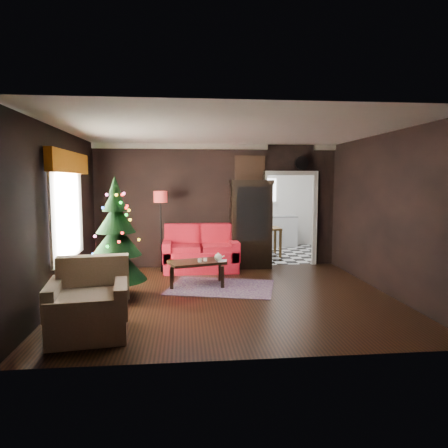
{
  "coord_description": "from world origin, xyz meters",
  "views": [
    {
      "loc": [
        -0.76,
        -6.74,
        1.96
      ],
      "look_at": [
        0.0,
        0.9,
        1.15
      ],
      "focal_mm": 32.5,
      "sensor_mm": 36.0,
      "label": 1
    }
  ],
  "objects": [
    {
      "name": "cup_b",
      "position": [
        -0.48,
        0.7,
        0.5
      ],
      "size": [
        0.08,
        0.08,
        0.06
      ],
      "primitive_type": "cylinder",
      "rotation": [
        0.0,
        0.0,
        0.16
      ],
      "color": "white",
      "rests_on": "coffee_table"
    },
    {
      "name": "coffee_table",
      "position": [
        -0.53,
        0.79,
        0.24
      ],
      "size": [
        1.14,
        0.87,
        0.45
      ],
      "primitive_type": null,
      "rotation": [
        0.0,
        0.0,
        0.29
      ],
      "color": "black",
      "rests_on": "rug"
    },
    {
      "name": "kitchen_table",
      "position": [
        1.4,
        3.7,
        0.38
      ],
      "size": [
        0.7,
        0.7,
        0.75
      ],
      "primitive_type": null,
      "color": "brown",
      "rests_on": "ground"
    },
    {
      "name": "book",
      "position": [
        -0.13,
        0.73,
        0.57
      ],
      "size": [
        0.16,
        0.04,
        0.21
      ],
      "primitive_type": "imported",
      "rotation": [
        0.0,
        0.0,
        -0.16
      ],
      "color": "tan",
      "rests_on": "coffee_table"
    },
    {
      "name": "christmas_tree",
      "position": [
        -1.88,
        0.05,
        1.05
      ],
      "size": [
        1.18,
        1.18,
        1.88
      ],
      "primitive_type": null,
      "rotation": [
        0.0,
        0.0,
        0.22
      ],
      "color": "black",
      "rests_on": "ground"
    },
    {
      "name": "kitchen_window",
      "position": [
        1.7,
        5.45,
        1.7
      ],
      "size": [
        0.7,
        0.06,
        0.7
      ],
      "primitive_type": "cube",
      "color": "white",
      "rests_on": "ground"
    },
    {
      "name": "kitchen_counter",
      "position": [
        1.7,
        5.2,
        0.45
      ],
      "size": [
        1.8,
        0.6,
        0.9
      ],
      "primitive_type": "cube",
      "color": "silver",
      "rests_on": "ground"
    },
    {
      "name": "wall_clock",
      "position": [
        1.95,
        2.45,
        2.38
      ],
      "size": [
        0.32,
        0.32,
        0.06
      ],
      "primitive_type": "cylinder",
      "color": "white",
      "rests_on": "wall_back"
    },
    {
      "name": "doorway",
      "position": [
        1.7,
        2.5,
        1.05
      ],
      "size": [
        1.1,
        0.1,
        2.1
      ],
      "primitive_type": null,
      "color": "white",
      "rests_on": "ground"
    },
    {
      "name": "wall_back",
      "position": [
        0.0,
        2.5,
        1.4
      ],
      "size": [
        5.5,
        0.0,
        5.5
      ],
      "primitive_type": "plane",
      "rotation": [
        1.57,
        0.0,
        0.0
      ],
      "color": "black",
      "rests_on": "ground"
    },
    {
      "name": "loveseat",
      "position": [
        -0.4,
        2.05,
        0.5
      ],
      "size": [
        1.7,
        0.9,
        1.0
      ],
      "primitive_type": null,
      "color": "maroon",
      "rests_on": "ground"
    },
    {
      "name": "painting",
      "position": [
        0.75,
        2.46,
        2.25
      ],
      "size": [
        0.62,
        0.05,
        0.52
      ],
      "primitive_type": "cube",
      "color": "tan",
      "rests_on": "wall_back"
    },
    {
      "name": "valance",
      "position": [
        -2.63,
        0.2,
        2.27
      ],
      "size": [
        0.12,
        2.1,
        0.35
      ],
      "primitive_type": "cube",
      "color": "#A4540D",
      "rests_on": "wall_left"
    },
    {
      "name": "floor",
      "position": [
        0.0,
        0.0,
        0.0
      ],
      "size": [
        5.5,
        5.5,
        0.0
      ],
      "primitive_type": "plane",
      "color": "black",
      "rests_on": "ground"
    },
    {
      "name": "curio_cabinet",
      "position": [
        0.75,
        2.27,
        0.95
      ],
      "size": [
        0.9,
        0.45,
        1.9
      ],
      "primitive_type": null,
      "color": "black",
      "rests_on": "ground"
    },
    {
      "name": "wall_left",
      "position": [
        -2.75,
        0.0,
        1.4
      ],
      "size": [
        0.0,
        5.5,
        5.5
      ],
      "primitive_type": "plane",
      "rotation": [
        1.57,
        0.0,
        1.57
      ],
      "color": "black",
      "rests_on": "ground"
    },
    {
      "name": "ceiling",
      "position": [
        0.0,
        0.0,
        2.8
      ],
      "size": [
        5.5,
        5.5,
        0.0
      ],
      "primitive_type": "plane",
      "rotation": [
        3.14,
        0.0,
        0.0
      ],
      "color": "white",
      "rests_on": "ground"
    },
    {
      "name": "floor_lamp",
      "position": [
        -1.26,
        2.01,
        0.83
      ],
      "size": [
        0.36,
        0.36,
        1.85
      ],
      "primitive_type": null,
      "rotation": [
        0.0,
        0.0,
        0.16
      ],
      "color": "black",
      "rests_on": "ground"
    },
    {
      "name": "cup_a",
      "position": [
        -0.37,
        0.78,
        0.49
      ],
      "size": [
        0.09,
        0.09,
        0.06
      ],
      "primitive_type": "cylinder",
      "rotation": [
        0.0,
        0.0,
        0.4
      ],
      "color": "white",
      "rests_on": "coffee_table"
    },
    {
      "name": "teapot",
      "position": [
        -0.13,
        0.74,
        0.54
      ],
      "size": [
        0.2,
        0.2,
        0.16
      ],
      "primitive_type": null,
      "rotation": [
        0.0,
        0.0,
        -0.2
      ],
      "color": "beige",
      "rests_on": "coffee_table"
    },
    {
      "name": "armchair",
      "position": [
        -1.98,
        -1.59,
        0.46
      ],
      "size": [
        1.11,
        1.11,
        1.01
      ],
      "primitive_type": null,
      "rotation": [
        0.0,
        0.0,
        0.14
      ],
      "color": "beige",
      "rests_on": "ground"
    },
    {
      "name": "kitchen_floor",
      "position": [
        1.7,
        4.0,
        0.0
      ],
      "size": [
        3.0,
        3.0,
        0.0
      ],
      "primitive_type": "plane",
      "color": "white",
      "rests_on": "ground"
    },
    {
      "name": "wall_right",
      "position": [
        2.75,
        0.0,
        1.4
      ],
      "size": [
        0.0,
        5.5,
        5.5
      ],
      "primitive_type": "plane",
      "rotation": [
        1.57,
        0.0,
        -1.57
      ],
      "color": "black",
      "rests_on": "ground"
    },
    {
      "name": "left_window",
      "position": [
        -2.71,
        0.2,
        1.45
      ],
      "size": [
        0.05,
        1.6,
        1.4
      ],
      "primitive_type": "cube",
      "color": "white",
      "rests_on": "wall_left"
    },
    {
      "name": "wall_front",
      "position": [
        0.0,
        -2.5,
        1.4
      ],
      "size": [
        5.5,
        0.0,
        5.5
      ],
      "primitive_type": "plane",
      "rotation": [
        -1.57,
        0.0,
        0.0
      ],
      "color": "black",
      "rests_on": "ground"
    },
    {
      "name": "rug",
      "position": [
        -0.08,
        0.58,
        0.01
      ],
      "size": [
        2.18,
        1.81,
        0.01
      ],
      "primitive_type": "cube",
      "rotation": [
        0.0,
        0.0,
        -0.26
      ],
      "color": "#3C2D37",
      "rests_on": "ground"
    }
  ]
}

